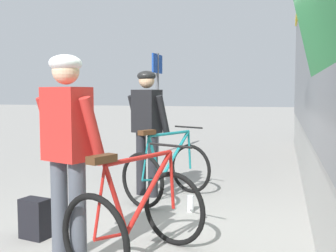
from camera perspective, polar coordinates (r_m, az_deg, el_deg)
name	(u,v)px	position (r m, az deg, el deg)	size (l,w,h in m)	color
ground_plane	(166,232)	(4.34, -0.31, -14.85)	(80.00, 80.00, 0.00)	gray
cyclist_near_in_red	(67,142)	(3.38, -14.13, -2.18)	(0.66, 0.44, 1.76)	#4C515B
cyclist_far_in_dark	(147,122)	(5.62, -3.02, 0.63)	(0.66, 0.46, 1.76)	#232328
bicycle_near_red	(138,217)	(3.49, -4.30, -12.81)	(1.04, 1.25, 0.99)	black
bicycle_far_teal	(168,171)	(5.46, -0.04, -6.38)	(1.08, 1.26, 0.99)	black
backpack_on_platform	(35,218)	(4.32, -18.42, -12.38)	(0.28, 0.18, 0.40)	black
water_bottle_near_the_bikes	(190,204)	(5.00, 3.22, -10.98)	(0.08, 0.08, 0.20)	silver
water_bottle_by_the_backpack	(31,226)	(4.42, -18.93, -13.37)	(0.07, 0.07, 0.20)	red
platform_sign_post	(157,86)	(9.56, -1.54, 5.71)	(0.08, 0.70, 2.40)	#595B60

